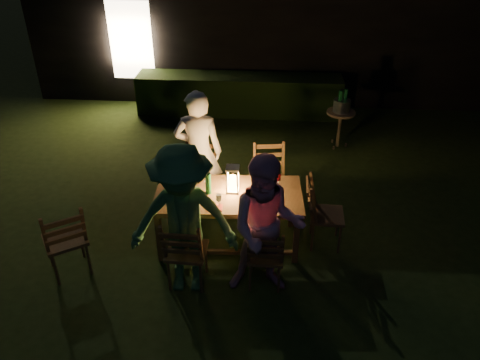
# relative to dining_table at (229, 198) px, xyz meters

# --- Properties ---
(garden_envelope) EXTENTS (40.00, 40.00, 3.20)m
(garden_envelope) POSITION_rel_dining_table_xyz_m (0.29, 6.76, 0.89)
(garden_envelope) COLOR black
(garden_envelope) RESTS_ON ground
(dining_table) EXTENTS (1.87, 1.00, 0.76)m
(dining_table) POSITION_rel_dining_table_xyz_m (0.00, 0.00, 0.00)
(dining_table) COLOR #4E321A
(dining_table) RESTS_ON ground
(chair_near_left) EXTENTS (0.47, 0.50, 1.01)m
(chair_near_left) POSITION_rel_dining_table_xyz_m (-0.41, -0.79, -0.38)
(chair_near_left) COLOR #4E321A
(chair_near_left) RESTS_ON ground
(chair_near_right) EXTENTS (0.41, 0.44, 0.91)m
(chair_near_right) POSITION_rel_dining_table_xyz_m (0.49, -0.74, -0.41)
(chair_near_right) COLOR #4E321A
(chair_near_right) RESTS_ON ground
(chair_far_left) EXTENTS (0.48, 0.51, 1.02)m
(chair_far_left) POSITION_rel_dining_table_xyz_m (-0.49, 0.75, -0.38)
(chair_far_left) COLOR #4E321A
(chair_far_left) RESTS_ON ground
(chair_far_right) EXTENTS (0.52, 0.55, 1.02)m
(chair_far_right) POSITION_rel_dining_table_xyz_m (0.51, 0.80, -0.38)
(chair_far_right) COLOR #4E321A
(chair_far_right) RESTS_ON ground
(chair_end) EXTENTS (0.49, 0.45, 0.99)m
(chair_end) POSITION_rel_dining_table_xyz_m (1.23, 0.07, -0.39)
(chair_end) COLOR #4E321A
(chair_end) RESTS_ON ground
(chair_spare) EXTENTS (0.66, 0.67, 1.04)m
(chair_spare) POSITION_rel_dining_table_xyz_m (-1.85, -0.72, -0.37)
(chair_spare) COLOR #4E321A
(chair_spare) RESTS_ON ground
(person_house_side) EXTENTS (0.68, 0.46, 1.80)m
(person_house_side) POSITION_rel_dining_table_xyz_m (-0.49, 0.80, 0.21)
(person_house_side) COLOR silver
(person_house_side) RESTS_ON ground
(person_opp_right) EXTENTS (0.87, 0.69, 1.72)m
(person_opp_right) POSITION_rel_dining_table_xyz_m (0.49, -0.80, 0.17)
(person_opp_right) COLOR #CD8DAC
(person_opp_right) RESTS_ON ground
(person_opp_left) EXTENTS (1.22, 0.74, 1.84)m
(person_opp_left) POSITION_rel_dining_table_xyz_m (-0.41, -0.84, 0.23)
(person_opp_left) COLOR #38713B
(person_opp_left) RESTS_ON ground
(lantern) EXTENTS (0.16, 0.16, 0.35)m
(lantern) POSITION_rel_dining_table_xyz_m (0.05, 0.05, 0.23)
(lantern) COLOR white
(lantern) RESTS_ON dining_table
(plate_far_left) EXTENTS (0.25, 0.25, 0.01)m
(plate_far_left) POSITION_rel_dining_table_xyz_m (-0.56, 0.19, 0.08)
(plate_far_left) COLOR white
(plate_far_left) RESTS_ON dining_table
(plate_near_left) EXTENTS (0.25, 0.25, 0.01)m
(plate_near_left) POSITION_rel_dining_table_xyz_m (-0.54, -0.25, 0.08)
(plate_near_left) COLOR white
(plate_near_left) RESTS_ON dining_table
(plate_far_right) EXTENTS (0.25, 0.25, 0.01)m
(plate_far_right) POSITION_rel_dining_table_xyz_m (0.44, 0.24, 0.08)
(plate_far_right) COLOR white
(plate_far_right) RESTS_ON dining_table
(plate_near_right) EXTENTS (0.25, 0.25, 0.01)m
(plate_near_right) POSITION_rel_dining_table_xyz_m (0.46, -0.20, 0.08)
(plate_near_right) COLOR white
(plate_near_right) RESTS_ON dining_table
(wineglass_a) EXTENTS (0.06, 0.06, 0.18)m
(wineglass_a) POSITION_rel_dining_table_xyz_m (-0.31, 0.26, 0.16)
(wineglass_a) COLOR #59070F
(wineglass_a) RESTS_ON dining_table
(wineglass_b) EXTENTS (0.06, 0.06, 0.18)m
(wineglass_b) POSITION_rel_dining_table_xyz_m (-0.71, -0.16, 0.16)
(wineglass_b) COLOR #59070F
(wineglass_b) RESTS_ON dining_table
(wineglass_c) EXTENTS (0.06, 0.06, 0.18)m
(wineglass_c) POSITION_rel_dining_table_xyz_m (0.31, -0.26, 0.16)
(wineglass_c) COLOR #59070F
(wineglass_c) RESTS_ON dining_table
(wineglass_d) EXTENTS (0.06, 0.06, 0.18)m
(wineglass_d) POSITION_rel_dining_table_xyz_m (0.61, 0.21, 0.16)
(wineglass_d) COLOR #59070F
(wineglass_d) RESTS_ON dining_table
(wineglass_e) EXTENTS (0.06, 0.06, 0.18)m
(wineglass_e) POSITION_rel_dining_table_xyz_m (-0.08, -0.30, 0.16)
(wineglass_e) COLOR silver
(wineglass_e) RESTS_ON dining_table
(bottle_table) EXTENTS (0.07, 0.07, 0.28)m
(bottle_table) POSITION_rel_dining_table_xyz_m (-0.25, -0.01, 0.22)
(bottle_table) COLOR #0F471E
(bottle_table) RESTS_ON dining_table
(napkin_left) EXTENTS (0.18, 0.14, 0.01)m
(napkin_left) POSITION_rel_dining_table_xyz_m (-0.13, -0.33, 0.08)
(napkin_left) COLOR red
(napkin_left) RESTS_ON dining_table
(napkin_right) EXTENTS (0.18, 0.14, 0.01)m
(napkin_right) POSITION_rel_dining_table_xyz_m (0.56, -0.27, 0.08)
(napkin_right) COLOR red
(napkin_right) RESTS_ON dining_table
(phone) EXTENTS (0.14, 0.07, 0.01)m
(phone) POSITION_rel_dining_table_xyz_m (-0.60, -0.33, 0.08)
(phone) COLOR black
(phone) RESTS_ON dining_table
(side_table) EXTENTS (0.51, 0.51, 0.68)m
(side_table) POSITION_rel_dining_table_xyz_m (1.72, 2.92, -0.09)
(side_table) COLOR brown
(side_table) RESTS_ON ground
(ice_bucket) EXTENTS (0.30, 0.30, 0.22)m
(ice_bucket) POSITION_rel_dining_table_xyz_m (1.72, 2.92, 0.10)
(ice_bucket) COLOR #A5A8AD
(ice_bucket) RESTS_ON side_table
(bottle_bucket_a) EXTENTS (0.07, 0.07, 0.32)m
(bottle_bucket_a) POSITION_rel_dining_table_xyz_m (1.67, 2.88, 0.15)
(bottle_bucket_a) COLOR #0F471E
(bottle_bucket_a) RESTS_ON side_table
(bottle_bucket_b) EXTENTS (0.07, 0.07, 0.32)m
(bottle_bucket_b) POSITION_rel_dining_table_xyz_m (1.77, 2.96, 0.15)
(bottle_bucket_b) COLOR #0F471E
(bottle_bucket_b) RESTS_ON side_table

